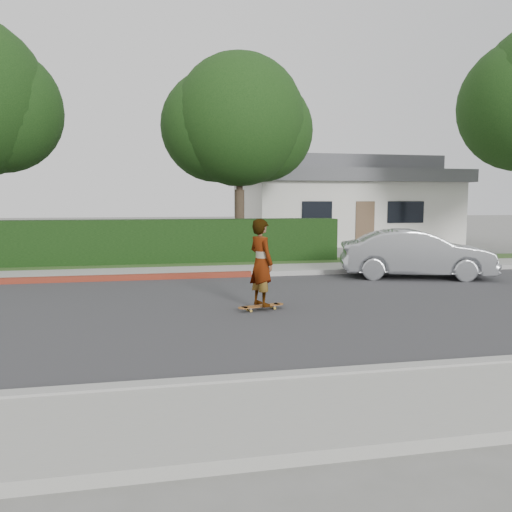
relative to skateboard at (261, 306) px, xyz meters
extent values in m
plane|color=slate|center=(-0.39, 0.18, -0.08)|extent=(120.00, 120.00, 0.00)
cube|color=#2D2D30|center=(-0.39, 0.18, -0.08)|extent=(60.00, 8.00, 0.01)
cube|color=#9E9E99|center=(-0.39, -3.92, -0.01)|extent=(60.00, 0.20, 0.15)
cube|color=gray|center=(-0.39, -4.82, -0.02)|extent=(60.00, 1.60, 0.12)
cube|color=#9E9E99|center=(-0.39, 4.28, -0.01)|extent=(60.00, 0.20, 0.15)
cube|color=maroon|center=(-5.39, 4.28, -0.01)|extent=(12.00, 0.21, 0.15)
cube|color=gray|center=(-0.39, 5.18, -0.02)|extent=(60.00, 1.60, 0.12)
cube|color=#2D4C1E|center=(-0.39, 6.78, -0.03)|extent=(60.00, 1.60, 0.10)
cube|color=black|center=(-3.39, 7.38, 0.67)|extent=(15.00, 1.00, 1.50)
cylinder|color=#33261C|center=(1.11, 9.18, 1.18)|extent=(0.36, 0.36, 2.52)
cylinder|color=#33261C|center=(1.11, 9.18, 3.07)|extent=(0.24, 0.24, 2.10)
sphere|color=black|center=(1.11, 9.18, 4.96)|extent=(4.80, 4.80, 4.80)
sphere|color=black|center=(0.31, 9.58, 4.76)|extent=(4.08, 4.08, 4.08)
sphere|color=black|center=(2.01, 9.48, 4.66)|extent=(3.84, 3.84, 3.84)
cube|color=beige|center=(7.61, 16.18, 1.42)|extent=(10.00, 8.00, 3.00)
cube|color=#4C4C51|center=(7.61, 16.18, 3.22)|extent=(10.60, 8.60, 0.60)
cube|color=#4C4C51|center=(7.61, 16.18, 3.82)|extent=(8.40, 6.40, 0.80)
cube|color=black|center=(5.11, 12.16, 1.52)|extent=(1.40, 0.06, 1.00)
cube|color=black|center=(9.41, 12.16, 1.52)|extent=(1.80, 0.06, 1.00)
cube|color=brown|center=(7.41, 12.16, 0.97)|extent=(0.90, 0.06, 2.10)
cylinder|color=#B18A30|center=(-0.23, -0.14, -0.05)|extent=(0.06, 0.04, 0.05)
cylinder|color=#B18A30|center=(-0.27, 0.00, -0.05)|extent=(0.06, 0.04, 0.05)
cylinder|color=#B18A30|center=(0.27, 0.00, -0.05)|extent=(0.06, 0.04, 0.05)
cylinder|color=#B18A30|center=(0.23, 0.14, -0.05)|extent=(0.06, 0.04, 0.05)
cube|color=silver|center=(-0.25, -0.07, -0.01)|extent=(0.08, 0.16, 0.02)
cube|color=silver|center=(0.25, 0.07, -0.01)|extent=(0.08, 0.16, 0.02)
cube|color=brown|center=(0.00, 0.00, 0.01)|extent=(0.79, 0.39, 0.02)
cylinder|color=brown|center=(-0.37, -0.11, 0.01)|extent=(0.23, 0.23, 0.02)
cylinder|color=brown|center=(0.37, 0.11, 0.01)|extent=(0.23, 0.23, 0.02)
imported|color=white|center=(0.00, 0.00, 0.85)|extent=(0.61, 0.72, 1.66)
imported|color=#A3A6A9|center=(5.00, 3.21, 0.58)|extent=(4.24, 2.53, 1.32)
camera|label=1|loc=(-1.94, -9.20, 2.00)|focal=35.00mm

